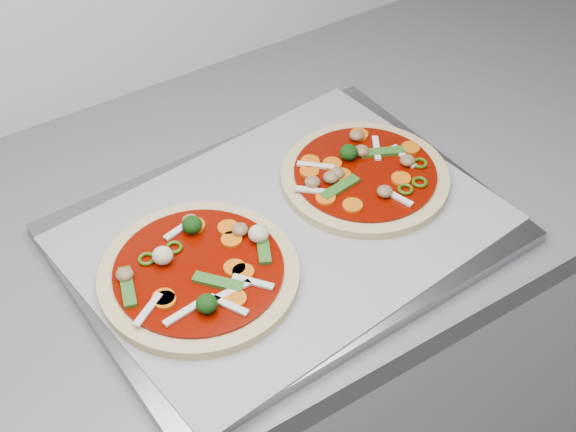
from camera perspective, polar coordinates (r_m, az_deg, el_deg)
baking_tray at (r=0.98m, az=-0.22°, el=-1.24°), size 0.53×0.40×0.02m
parchment at (r=0.97m, az=-0.22°, el=-0.85°), size 0.53×0.41×0.00m
pizza_left at (r=0.91m, az=-6.33°, el=-3.96°), size 0.31×0.31×0.04m
pizza_right at (r=1.03m, az=5.43°, el=2.91°), size 0.24×0.24×0.04m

